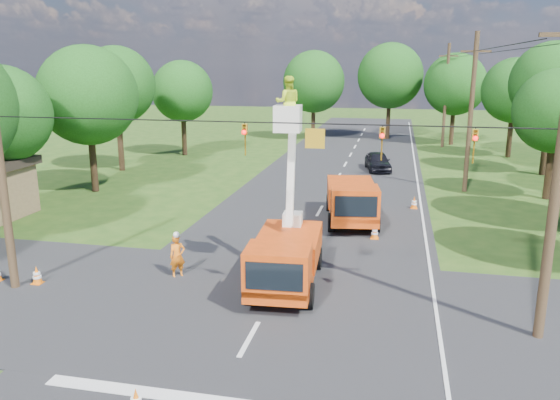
% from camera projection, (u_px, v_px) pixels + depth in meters
% --- Properties ---
extents(ground, '(140.00, 140.00, 0.00)m').
position_uv_depth(ground, '(330.00, 192.00, 35.31)').
color(ground, '#244815').
rests_on(ground, ground).
extents(road_main, '(12.00, 100.00, 0.06)m').
position_uv_depth(road_main, '(330.00, 192.00, 35.31)').
color(road_main, black).
rests_on(road_main, ground).
extents(road_cross, '(56.00, 10.00, 0.07)m').
position_uv_depth(road_cross, '(265.00, 311.00, 18.24)').
color(road_cross, black).
rests_on(road_cross, ground).
extents(edge_line, '(0.12, 90.00, 0.02)m').
position_uv_depth(edge_line, '(419.00, 196.00, 34.17)').
color(edge_line, silver).
rests_on(edge_line, ground).
extents(bucket_truck, '(2.66, 5.99, 7.65)m').
position_uv_depth(bucket_truck, '(286.00, 245.00, 19.86)').
color(bucket_truck, '#E44710').
rests_on(bucket_truck, ground).
extents(second_truck, '(3.20, 6.49, 2.33)m').
position_uv_depth(second_truck, '(352.00, 200.00, 28.20)').
color(second_truck, '#E44710').
rests_on(second_truck, ground).
extents(ground_worker, '(0.73, 0.70, 1.68)m').
position_uv_depth(ground_worker, '(177.00, 256.00, 21.02)').
color(ground_worker, orange).
rests_on(ground_worker, ground).
extents(distant_car, '(2.46, 4.46, 1.44)m').
position_uv_depth(distant_car, '(378.00, 161.00, 42.25)').
color(distant_car, black).
rests_on(distant_car, ground).
extents(traffic_cone_2, '(0.38, 0.38, 0.71)m').
position_uv_depth(traffic_cone_2, '(307.00, 246.00, 23.67)').
color(traffic_cone_2, orange).
rests_on(traffic_cone_2, ground).
extents(traffic_cone_3, '(0.38, 0.38, 0.71)m').
position_uv_depth(traffic_cone_3, '(375.00, 232.00, 25.69)').
color(traffic_cone_3, orange).
rests_on(traffic_cone_3, ground).
extents(traffic_cone_4, '(0.38, 0.38, 0.71)m').
position_uv_depth(traffic_cone_4, '(37.00, 275.00, 20.41)').
color(traffic_cone_4, orange).
rests_on(traffic_cone_4, ground).
extents(traffic_cone_6, '(0.38, 0.38, 0.71)m').
position_uv_depth(traffic_cone_6, '(414.00, 203.00, 31.08)').
color(traffic_cone_6, orange).
rests_on(traffic_cone_6, ground).
extents(pole_right_near, '(1.80, 0.30, 10.00)m').
position_uv_depth(pole_right_near, '(558.00, 172.00, 15.27)').
color(pole_right_near, '#4C3823').
rests_on(pole_right_near, ground).
extents(pole_right_mid, '(1.80, 0.30, 10.00)m').
position_uv_depth(pole_right_mid, '(471.00, 112.00, 34.24)').
color(pole_right_mid, '#4C3823').
rests_on(pole_right_mid, ground).
extents(pole_right_far, '(1.80, 0.30, 10.00)m').
position_uv_depth(pole_right_far, '(446.00, 95.00, 53.21)').
color(pole_right_far, '#4C3823').
rests_on(pole_right_far, ground).
extents(pole_left, '(0.30, 0.30, 9.00)m').
position_uv_depth(pole_left, '(1.00, 168.00, 19.08)').
color(pole_left, '#4C3823').
rests_on(pole_left, ground).
extents(signal_span, '(18.00, 0.29, 1.07)m').
position_uv_depth(signal_span, '(336.00, 138.00, 16.36)').
color(signal_span, black).
rests_on(signal_span, ground).
extents(tree_left_c, '(5.20, 5.20, 8.06)m').
position_uv_depth(tree_left_c, '(1.00, 115.00, 28.82)').
color(tree_left_c, '#382616').
rests_on(tree_left_c, ground).
extents(tree_left_d, '(6.20, 6.20, 9.24)m').
position_uv_depth(tree_left_d, '(88.00, 96.00, 34.04)').
color(tree_left_d, '#382616').
rests_on(tree_left_d, ground).
extents(tree_left_e, '(5.80, 5.80, 9.41)m').
position_uv_depth(tree_left_e, '(116.00, 85.00, 40.96)').
color(tree_left_e, '#382616').
rests_on(tree_left_e, ground).
extents(tree_left_f, '(5.40, 5.40, 8.40)m').
position_uv_depth(tree_left_f, '(182.00, 91.00, 48.33)').
color(tree_left_f, '#382616').
rests_on(tree_left_f, ground).
extents(tree_right_c, '(5.00, 5.00, 7.83)m').
position_uv_depth(tree_right_c, '(556.00, 111.00, 32.29)').
color(tree_right_c, '#382616').
rests_on(tree_right_c, ground).
extents(tree_right_d, '(6.00, 6.00, 9.70)m').
position_uv_depth(tree_right_d, '(553.00, 84.00, 39.22)').
color(tree_right_d, '#382616').
rests_on(tree_right_d, ground).
extents(tree_right_e, '(5.60, 5.60, 8.63)m').
position_uv_depth(tree_right_e, '(514.00, 91.00, 47.22)').
color(tree_right_e, '#382616').
rests_on(tree_right_e, ground).
extents(tree_far_a, '(6.60, 6.60, 9.50)m').
position_uv_depth(tree_far_a, '(314.00, 82.00, 58.55)').
color(tree_far_a, '#382616').
rests_on(tree_far_a, ground).
extents(tree_far_b, '(7.00, 7.00, 10.32)m').
position_uv_depth(tree_far_b, '(390.00, 76.00, 58.67)').
color(tree_far_b, '#382616').
rests_on(tree_far_b, ground).
extents(tree_far_c, '(6.20, 6.20, 9.18)m').
position_uv_depth(tree_far_c, '(455.00, 84.00, 54.68)').
color(tree_far_c, '#382616').
rests_on(tree_far_c, ground).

